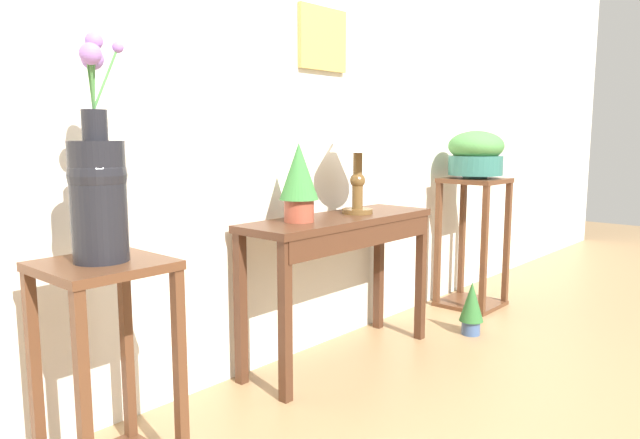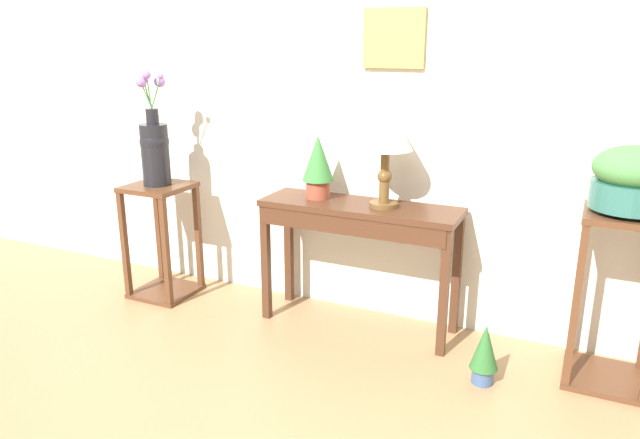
% 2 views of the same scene
% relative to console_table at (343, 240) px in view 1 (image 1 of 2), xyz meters
% --- Properties ---
extents(back_wall_with_art, '(9.00, 0.13, 2.80)m').
position_rel_console_table_xyz_m(back_wall_with_art, '(-0.07, 0.29, 0.78)').
color(back_wall_with_art, silver).
rests_on(back_wall_with_art, ground).
extents(console_table, '(1.13, 0.35, 0.74)m').
position_rel_console_table_xyz_m(console_table, '(0.00, 0.00, 0.00)').
color(console_table, '#472819').
rests_on(console_table, ground).
extents(table_lamp, '(0.29, 0.29, 0.55)m').
position_rel_console_table_xyz_m(table_lamp, '(0.14, 0.02, 0.52)').
color(table_lamp, brown).
rests_on(table_lamp, console_table).
extents(potted_plant_on_console, '(0.18, 0.18, 0.37)m').
position_rel_console_table_xyz_m(potted_plant_on_console, '(-0.27, 0.04, 0.32)').
color(potted_plant_on_console, '#9E4733').
rests_on(potted_plant_on_console, console_table).
extents(pedestal_stand_left, '(0.38, 0.38, 0.74)m').
position_rel_console_table_xyz_m(pedestal_stand_left, '(-1.32, -0.10, -0.25)').
color(pedestal_stand_left, '#56331E').
rests_on(pedestal_stand_left, ground).
extents(flower_vase_tall_left, '(0.20, 0.18, 0.70)m').
position_rel_console_table_xyz_m(flower_vase_tall_left, '(-1.32, -0.10, 0.37)').
color(flower_vase_tall_left, black).
rests_on(flower_vase_tall_left, pedestal_stand_left).
extents(pedestal_stand_right, '(0.38, 0.38, 0.86)m').
position_rel_console_table_xyz_m(pedestal_stand_right, '(1.32, -0.02, -0.19)').
color(pedestal_stand_right, '#56331E').
rests_on(pedestal_stand_right, ground).
extents(planter_bowl_wide_right, '(0.36, 0.36, 0.31)m').
position_rel_console_table_xyz_m(planter_bowl_wide_right, '(1.32, -0.02, 0.40)').
color(planter_bowl_wide_right, '#2D665B').
rests_on(planter_bowl_wide_right, pedestal_stand_right).
extents(potted_plant_floor, '(0.14, 0.14, 0.31)m').
position_rel_console_table_xyz_m(potted_plant_floor, '(0.79, -0.31, -0.45)').
color(potted_plant_floor, '#3D5684').
rests_on(potted_plant_floor, ground).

